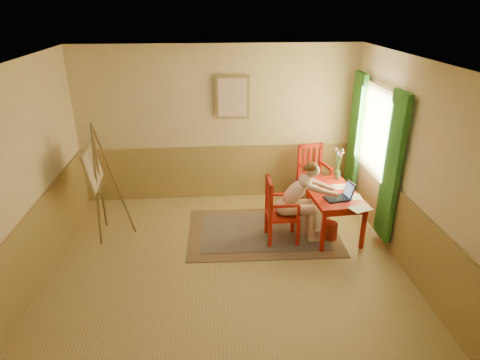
{
  "coord_description": "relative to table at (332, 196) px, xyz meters",
  "views": [
    {
      "loc": [
        -0.19,
        -4.95,
        3.46
      ],
      "look_at": [
        0.25,
        0.55,
        1.05
      ],
      "focal_mm": 30.98,
      "sensor_mm": 36.0,
      "label": 1
    }
  ],
  "objects": [
    {
      "name": "room",
      "position": [
        -1.71,
        -0.75,
        0.77
      ],
      "size": [
        5.04,
        4.54,
        2.84
      ],
      "color": "tan",
      "rests_on": "ground"
    },
    {
      "name": "wainscot",
      "position": [
        -1.71,
        0.04,
        -0.13
      ],
      "size": [
        5.0,
        4.5,
        1.0
      ],
      "color": "#A88B4E",
      "rests_on": "room"
    },
    {
      "name": "window",
      "position": [
        0.71,
        0.35,
        0.71
      ],
      "size": [
        0.12,
        2.01,
        2.2
      ],
      "color": "white",
      "rests_on": "room"
    },
    {
      "name": "wall_portrait",
      "position": [
        -1.46,
        1.45,
        1.27
      ],
      "size": [
        0.6,
        0.05,
        0.76
      ],
      "color": "#97804C",
      "rests_on": "room"
    },
    {
      "name": "rug",
      "position": [
        -1.06,
        0.05,
        -0.62
      ],
      "size": [
        2.44,
        1.66,
        0.02
      ],
      "color": "#8C7251",
      "rests_on": "room"
    },
    {
      "name": "table",
      "position": [
        0.0,
        0.0,
        0.0
      ],
      "size": [
        0.81,
        1.25,
        0.72
      ],
      "color": "#B61D11",
      "rests_on": "room"
    },
    {
      "name": "chair_left",
      "position": [
        -0.86,
        -0.19,
        -0.11
      ],
      "size": [
        0.48,
        0.46,
        1.03
      ],
      "color": "#B61D11",
      "rests_on": "room"
    },
    {
      "name": "chair_back",
      "position": [
        -0.02,
        1.08,
        -0.09
      ],
      "size": [
        0.58,
        0.59,
        1.08
      ],
      "color": "#B61D11",
      "rests_on": "room"
    },
    {
      "name": "figure",
      "position": [
        -0.55,
        -0.18,
        0.08
      ],
      "size": [
        0.94,
        0.41,
        1.29
      ],
      "color": "beige",
      "rests_on": "room"
    },
    {
      "name": "laptop",
      "position": [
        0.05,
        -0.26,
        0.14
      ],
      "size": [
        0.44,
        0.32,
        0.25
      ],
      "color": "#1E2338",
      "rests_on": "table"
    },
    {
      "name": "papers",
      "position": [
        0.11,
        -0.1,
        0.09
      ],
      "size": [
        0.84,
        1.22,
        0.0
      ],
      "color": "white",
      "rests_on": "table"
    },
    {
      "name": "vase",
      "position": [
        0.23,
        0.5,
        0.33
      ],
      "size": [
        0.19,
        0.26,
        0.52
      ],
      "color": "#3F724C",
      "rests_on": "table"
    },
    {
      "name": "wastebasket",
      "position": [
        -0.05,
        -0.2,
        -0.5
      ],
      "size": [
        0.32,
        0.32,
        0.27
      ],
      "primitive_type": "cylinder",
      "rotation": [
        0.0,
        0.0,
        0.39
      ],
      "color": "#A52E20",
      "rests_on": "room"
    },
    {
      "name": "easel",
      "position": [
        -3.61,
        0.21,
        0.46
      ],
      "size": [
        0.64,
        0.82,
        1.84
      ],
      "color": "brown",
      "rests_on": "room"
    }
  ]
}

